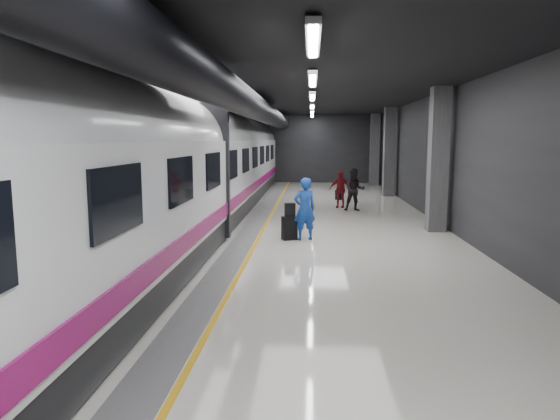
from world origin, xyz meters
name	(u,v)px	position (x,y,z in m)	size (l,w,h in m)	color
ground	(290,242)	(0.00, 0.00, 0.00)	(40.00, 40.00, 0.00)	silver
platform_hall	(282,117)	(-0.29, 0.96, 3.54)	(10.02, 40.02, 4.51)	black
train	(176,169)	(-3.25, 0.00, 2.07)	(3.05, 38.00, 4.05)	black
traveler_main	(305,209)	(0.40, 0.27, 0.91)	(0.66, 0.43, 1.81)	blue
suitcase_main	(289,228)	(-0.03, 0.28, 0.34)	(0.42, 0.26, 0.68)	black
shoulder_bag	(290,210)	(-0.02, 0.27, 0.88)	(0.30, 0.16, 0.39)	black
traveler_far_a	(355,190)	(2.34, 6.33, 0.87)	(0.84, 0.66, 1.73)	black
traveler_far_b	(340,189)	(1.82, 7.29, 0.79)	(0.92, 0.38, 1.57)	maroon
suitcase_far	(339,195)	(1.93, 10.17, 0.23)	(0.32, 0.20, 0.46)	black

